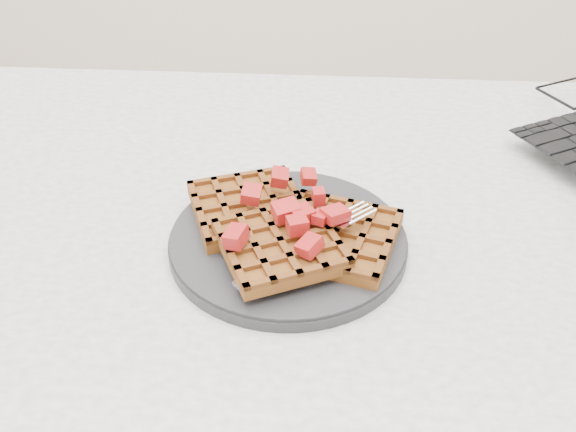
{
  "coord_description": "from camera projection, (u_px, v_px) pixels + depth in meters",
  "views": [
    {
      "loc": [
        -0.06,
        -0.56,
        1.18
      ],
      "look_at": [
        -0.09,
        -0.04,
        0.79
      ],
      "focal_mm": 40.0,
      "sensor_mm": 36.0,
      "label": 1
    }
  ],
  "objects": [
    {
      "name": "table",
      "position": [
        368.0,
        304.0,
        0.77
      ],
      "size": [
        1.2,
        0.8,
        0.75
      ],
      "color": "silver",
      "rests_on": "ground"
    },
    {
      "name": "strawberry_pile",
      "position": [
        288.0,
        205.0,
        0.65
      ],
      "size": [
        0.15,
        0.15,
        0.02
      ],
      "primitive_type": null,
      "color": "#8C0508",
      "rests_on": "waffles"
    },
    {
      "name": "fork",
      "position": [
        317.0,
        249.0,
        0.64
      ],
      "size": [
        0.15,
        0.14,
        0.02
      ],
      "primitive_type": null,
      "rotation": [
        0.0,
        0.0,
        -0.82
      ],
      "color": "silver",
      "rests_on": "plate"
    },
    {
      "name": "plate",
      "position": [
        288.0,
        240.0,
        0.68
      ],
      "size": [
        0.25,
        0.25,
        0.02
      ],
      "primitive_type": "cylinder",
      "color": "black",
      "rests_on": "table"
    },
    {
      "name": "waffles",
      "position": [
        288.0,
        228.0,
        0.66
      ],
      "size": [
        0.24,
        0.22,
        0.03
      ],
      "color": "brown",
      "rests_on": "plate"
    }
  ]
}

